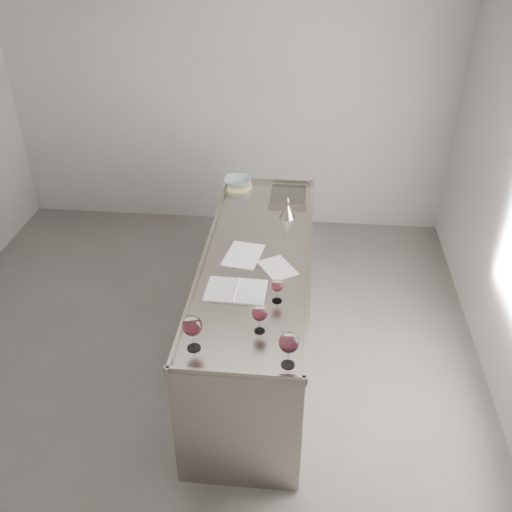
# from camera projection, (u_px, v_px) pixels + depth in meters

# --- Properties ---
(room_shell) EXTENTS (4.54, 5.04, 2.84)m
(room_shell) POSITION_uv_depth(u_px,v_px,m) (173.00, 215.00, 3.56)
(room_shell) COLOR #53504E
(room_shell) RESTS_ON ground
(counter) EXTENTS (0.77, 2.42, 0.97)m
(counter) POSITION_uv_depth(u_px,v_px,m) (257.00, 307.00, 4.28)
(counter) COLOR gray
(counter) RESTS_ON ground
(wine_glass_left) EXTENTS (0.11, 0.11, 0.22)m
(wine_glass_left) POSITION_uv_depth(u_px,v_px,m) (192.00, 327.00, 3.13)
(wine_glass_left) COLOR white
(wine_glass_left) RESTS_ON counter
(wine_glass_middle) EXTENTS (0.09, 0.09, 0.18)m
(wine_glass_middle) POSITION_uv_depth(u_px,v_px,m) (260.00, 314.00, 3.26)
(wine_glass_middle) COLOR white
(wine_glass_middle) RESTS_ON counter
(wine_glass_right) EXTENTS (0.11, 0.11, 0.22)m
(wine_glass_right) POSITION_uv_depth(u_px,v_px,m) (289.00, 343.00, 3.01)
(wine_glass_right) COLOR white
(wine_glass_right) RESTS_ON counter
(wine_glass_small) EXTENTS (0.08, 0.08, 0.16)m
(wine_glass_small) POSITION_uv_depth(u_px,v_px,m) (277.00, 286.00, 3.52)
(wine_glass_small) COLOR white
(wine_glass_small) RESTS_ON counter
(notebook) EXTENTS (0.39, 0.28, 0.02)m
(notebook) POSITION_uv_depth(u_px,v_px,m) (236.00, 290.00, 3.66)
(notebook) COLOR white
(notebook) RESTS_ON counter
(loose_paper_top) EXTENTS (0.30, 0.33, 0.00)m
(loose_paper_top) POSITION_uv_depth(u_px,v_px,m) (278.00, 268.00, 3.89)
(loose_paper_top) COLOR silver
(loose_paper_top) RESTS_ON counter
(loose_paper_under) EXTENTS (0.29, 0.37, 0.00)m
(loose_paper_under) POSITION_uv_depth(u_px,v_px,m) (243.00, 255.00, 4.02)
(loose_paper_under) COLOR white
(loose_paper_under) RESTS_ON counter
(trivet) EXTENTS (0.31, 0.31, 0.02)m
(trivet) POSITION_uv_depth(u_px,v_px,m) (237.00, 185.00, 4.94)
(trivet) COLOR #C4BE7F
(trivet) RESTS_ON counter
(ceramic_bowl) EXTENTS (0.23, 0.23, 0.06)m
(ceramic_bowl) POSITION_uv_depth(u_px,v_px,m) (237.00, 181.00, 4.92)
(ceramic_bowl) COLOR #95A8AE
(ceramic_bowl) RESTS_ON trivet
(wine_funnel) EXTENTS (0.13, 0.13, 0.18)m
(wine_funnel) POSITION_uv_depth(u_px,v_px,m) (287.00, 211.00, 4.45)
(wine_funnel) COLOR #B2AA9F
(wine_funnel) RESTS_ON counter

